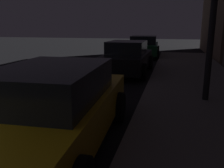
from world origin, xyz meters
TOP-DOWN VIEW (x-y plane):
  - car_yellow_cab at (2.85, 2.91)m, footprint 2.19×4.44m
  - car_black at (2.85, 9.85)m, footprint 2.02×4.19m
  - car_green at (2.85, 16.07)m, footprint 2.29×4.52m

SIDE VIEW (x-z plane):
  - car_black at x=2.85m, z-range -0.02..1.41m
  - car_green at x=2.85m, z-range 0.00..1.43m
  - car_yellow_cab at x=2.85m, z-range 0.00..1.43m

